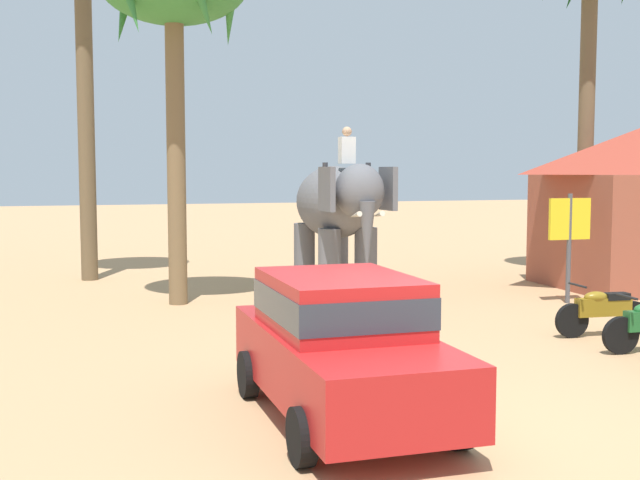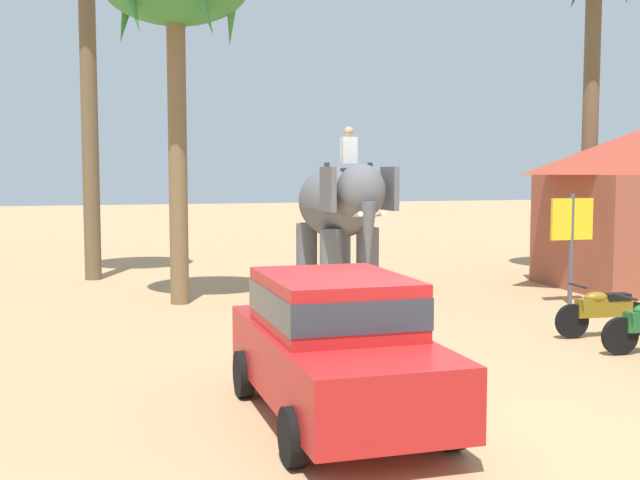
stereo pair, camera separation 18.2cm
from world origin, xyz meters
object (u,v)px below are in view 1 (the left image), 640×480
elephant_with_mahout (338,209)px  car_sedan_foreground (341,341)px  motorcycle_end_of_row (603,310)px  signboard_yellow (569,226)px

elephant_with_mahout → car_sedan_foreground: bearing=-108.2°
car_sedan_foreground → motorcycle_end_of_row: car_sedan_foreground is taller
signboard_yellow → elephant_with_mahout: bearing=147.7°
elephant_with_mahout → signboard_yellow: (4.39, -2.78, -0.30)m
car_sedan_foreground → signboard_yellow: (7.39, 6.34, 0.76)m
car_sedan_foreground → motorcycle_end_of_row: 6.70m
car_sedan_foreground → signboard_yellow: signboard_yellow is taller
car_sedan_foreground → signboard_yellow: size_ratio=1.71×
car_sedan_foreground → elephant_with_mahout: 9.65m
car_sedan_foreground → elephant_with_mahout: elephant_with_mahout is taller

